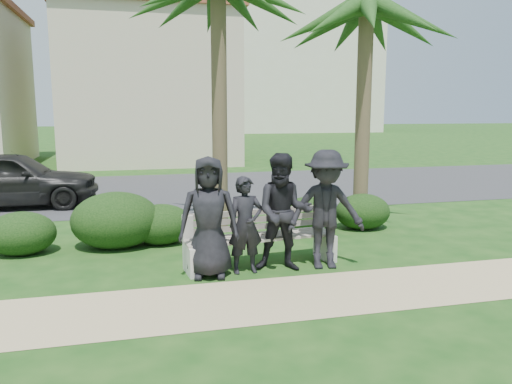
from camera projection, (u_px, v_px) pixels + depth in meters
ground at (252, 260)px, 8.52m from camera, size 160.00×160.00×0.00m
footpath at (282, 298)px, 6.80m from camera, size 30.00×1.60×0.01m
asphalt_street at (195, 189)px, 16.19m from camera, size 160.00×8.00×0.01m
stucco_bldg_right at (149, 88)px, 24.94m from camera, size 8.40×8.40×7.30m
hotel_tower at (258, 23)px, 62.38m from camera, size 26.00×18.00×37.30m
park_bench at (261, 242)px, 8.18m from camera, size 2.55×0.83×0.87m
man_a at (209, 217)px, 7.53m from camera, size 0.98×0.72×1.85m
man_b at (246, 225)px, 7.74m from camera, size 0.58×0.40×1.52m
man_c at (284, 212)px, 7.84m from camera, size 1.08×0.94×1.87m
man_d at (326, 210)px, 7.96m from camera, size 1.33×0.88×1.92m
hedge_a at (21, 232)px, 8.83m from camera, size 1.20×0.99×0.78m
hedge_b at (116, 218)px, 9.29m from camera, size 1.64×1.35×1.07m
hedge_c at (161, 223)px, 9.54m from camera, size 1.20×0.99×0.78m
hedge_d at (308, 214)px, 10.36m from camera, size 1.20×0.99×0.78m
hedge_e at (363, 211)px, 10.75m from camera, size 1.20×0.99×0.78m
palm_right at (367, 8)px, 10.33m from camera, size 3.00×3.00×5.59m
car_a at (10, 179)px, 13.05m from camera, size 4.44×1.86×1.50m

